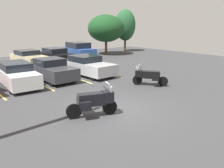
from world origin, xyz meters
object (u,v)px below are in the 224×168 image
object	(u,v)px
car_charcoal	(52,70)
car_far_black	(56,56)
car_far_champagne	(29,58)
car_white	(16,75)
car_silver	(88,66)
motorcycle_touring	(94,101)
motorcycle_second	(149,76)
car_far_blue	(79,51)

from	to	relation	value
car_charcoal	car_far_black	distance (m)	7.69
car_far_champagne	car_far_black	bearing A→B (deg)	-2.11
car_white	car_charcoal	world-z (taller)	car_charcoal
car_white	car_silver	size ratio (longest dim) A/B	0.99
car_white	car_charcoal	distance (m)	2.47
motorcycle_touring	car_white	world-z (taller)	car_white
motorcycle_second	car_far_black	bearing A→B (deg)	91.74
car_far_blue	car_silver	bearing A→B (deg)	-117.22
motorcycle_second	car_charcoal	size ratio (longest dim) A/B	0.44
car_charcoal	car_far_champagne	world-z (taller)	car_charcoal
car_white	car_far_blue	world-z (taller)	car_far_blue
car_white	car_far_black	size ratio (longest dim) A/B	1.12
car_far_champagne	car_far_blue	world-z (taller)	car_far_blue
car_far_black	car_far_blue	distance (m)	2.76
car_far_champagne	car_far_blue	bearing A→B (deg)	0.22
motorcycle_second	car_far_black	size ratio (longest dim) A/B	0.44
motorcycle_touring	car_far_black	bearing A→B (deg)	69.08
motorcycle_second	car_far_blue	xyz separation A→B (m)	(2.38, 12.19, 0.29)
motorcycle_second	car_white	bearing A→B (deg)	140.98
car_charcoal	car_far_blue	distance (m)	9.43
car_white	car_silver	world-z (taller)	car_white
motorcycle_touring	car_charcoal	bearing A→B (deg)	77.35
motorcycle_second	car_far_blue	bearing A→B (deg)	78.94
car_charcoal	car_silver	distance (m)	2.89
car_far_champagne	car_far_black	size ratio (longest dim) A/B	1.12
motorcycle_touring	car_far_blue	bearing A→B (deg)	60.23
car_charcoal	car_far_champagne	size ratio (longest dim) A/B	0.90
car_charcoal	car_silver	world-z (taller)	car_charcoal
motorcycle_touring	car_silver	world-z (taller)	car_silver
car_far_black	car_white	bearing A→B (deg)	-132.66
car_far_champagne	car_far_black	xyz separation A→B (m)	(2.74, -0.10, 0.03)
car_far_champagne	car_silver	bearing A→B (deg)	-74.87
motorcycle_touring	car_silver	bearing A→B (deg)	57.87
car_charcoal	car_white	bearing A→B (deg)	-179.56
motorcycle_second	car_far_champagne	size ratio (longest dim) A/B	0.39
motorcycle_second	car_silver	size ratio (longest dim) A/B	0.39
motorcycle_touring	car_charcoal	size ratio (longest dim) A/B	0.50
motorcycle_second	car_white	xyz separation A→B (m)	(-6.57, 5.33, 0.09)
car_white	car_far_champagne	bearing A→B (deg)	63.14
motorcycle_touring	car_far_black	size ratio (longest dim) A/B	0.50
car_silver	car_far_champagne	bearing A→B (deg)	105.13
car_far_black	car_far_blue	world-z (taller)	car_far_blue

